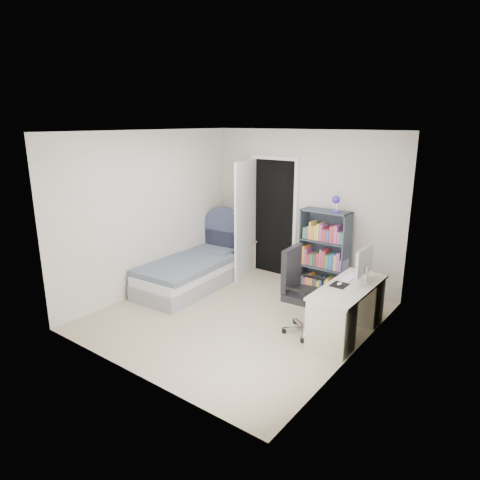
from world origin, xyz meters
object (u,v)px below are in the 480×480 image
Objects in this scene: nightstand at (240,248)px; floor_lamp at (246,237)px; desk at (348,307)px; bed at (193,271)px; office_chair at (300,287)px; bookcase at (325,256)px.

floor_lamp is (0.07, 0.08, 0.20)m from nightstand.
floor_lamp is 2.76m from desk.
desk is at bearing -26.00° from floor_lamp.
bed is 1.48× the size of desk.
office_chair reaches higher than nightstand.
floor_lamp is 1.12× the size of desk.
floor_lamp is at bearing 80.34° from bed.
floor_lamp is at bearing 174.81° from bookcase.
bookcase reaches higher than nightstand.
nightstand is 0.23m from floor_lamp.
bed reaches higher than desk.
nightstand is 0.57× the size of office_chair.
bookcase is at bearing -5.19° from floor_lamp.
bed reaches higher than nightstand.
bed is at bearing 179.33° from desk.
office_chair is at bearing -8.60° from bed.
bed is 1.12m from nightstand.
desk is (0.85, -1.06, -0.24)m from bookcase.
desk is (2.67, -0.03, 0.09)m from bed.
desk is 1.21× the size of office_chair.
floor_lamp is (0.20, 1.18, 0.34)m from bed.
nightstand is at bearing 156.06° from desk.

